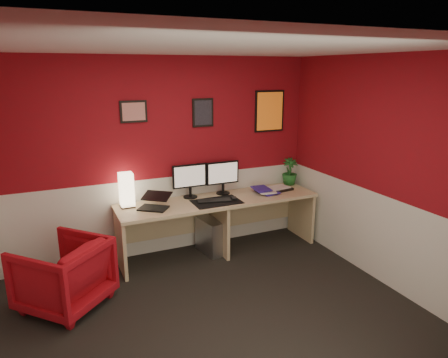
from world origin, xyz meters
TOP-DOWN VIEW (x-y plane):
  - ground at (0.00, 0.00)m, footprint 4.00×3.50m
  - ceiling at (0.00, 0.00)m, footprint 4.00×3.50m
  - wall_back at (0.00, 1.75)m, footprint 4.00×0.01m
  - wall_front at (0.00, -1.75)m, footprint 4.00×0.01m
  - wall_right at (2.00, 0.00)m, footprint 0.01×3.50m
  - wainscot_back at (0.00, 1.75)m, footprint 4.00×0.01m
  - wainscot_right at (2.00, 0.00)m, footprint 0.01×3.50m
  - desk at (0.62, 1.41)m, footprint 2.60×0.65m
  - shoji_lamp at (-0.51, 1.58)m, footprint 0.16×0.16m
  - laptop at (-0.24, 1.38)m, footprint 0.40×0.38m
  - monitor_left at (0.31, 1.62)m, footprint 0.45×0.06m
  - monitor_right at (0.76, 1.60)m, footprint 0.45×0.06m
  - desk_mat at (0.55, 1.31)m, footprint 0.60×0.38m
  - keyboard at (0.53, 1.34)m, footprint 0.44×0.23m
  - mouse at (0.78, 1.29)m, footprint 0.08×0.11m
  - book_bottom at (1.21, 1.39)m, footprint 0.26×0.33m
  - book_middle at (1.18, 1.41)m, footprint 0.29×0.35m
  - book_top at (1.13, 1.41)m, footprint 0.23×0.29m
  - zen_tray at (1.52, 1.45)m, footprint 0.38×0.30m
  - potted_plant at (1.82, 1.63)m, footprint 0.26×0.26m
  - pc_tower at (0.51, 1.45)m, footprint 0.27×0.48m
  - armchair at (-1.30, 0.88)m, footprint 1.07×1.07m
  - art_left at (-0.34, 1.74)m, footprint 0.32×0.02m
  - art_center at (0.54, 1.74)m, footprint 0.28×0.02m
  - art_right at (1.52, 1.74)m, footprint 0.44×0.02m

SIDE VIEW (x-z plane):
  - ground at x=0.00m, z-range -0.01..0.01m
  - pc_tower at x=0.51m, z-range 0.00..0.45m
  - armchair at x=-1.30m, z-range 0.00..0.70m
  - desk at x=0.62m, z-range 0.00..0.73m
  - wainscot_back at x=0.00m, z-range 0.00..1.00m
  - wainscot_right at x=2.00m, z-range 0.00..1.00m
  - desk_mat at x=0.55m, z-range 0.73..0.74m
  - book_bottom at x=1.21m, z-range 0.73..0.76m
  - keyboard at x=0.53m, z-range 0.74..0.75m
  - zen_tray at x=1.52m, z-range 0.73..0.76m
  - mouse at x=0.78m, z-range 0.74..0.77m
  - book_middle at x=1.18m, z-range 0.76..0.78m
  - book_top at x=1.13m, z-range 0.78..0.81m
  - laptop at x=-0.24m, z-range 0.73..0.95m
  - potted_plant at x=1.82m, z-range 0.73..1.11m
  - shoji_lamp at x=-0.51m, z-range 0.73..1.13m
  - monitor_left at x=0.31m, z-range 0.73..1.31m
  - monitor_right at x=0.76m, z-range 0.73..1.31m
  - wall_back at x=0.00m, z-range 0.00..2.50m
  - wall_front at x=0.00m, z-range 0.00..2.50m
  - wall_right at x=2.00m, z-range 0.00..2.50m
  - art_right at x=1.52m, z-range 1.50..2.06m
  - art_center at x=0.54m, z-range 1.62..1.98m
  - art_left at x=-0.34m, z-range 1.72..1.98m
  - ceiling at x=0.00m, z-range 2.50..2.50m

